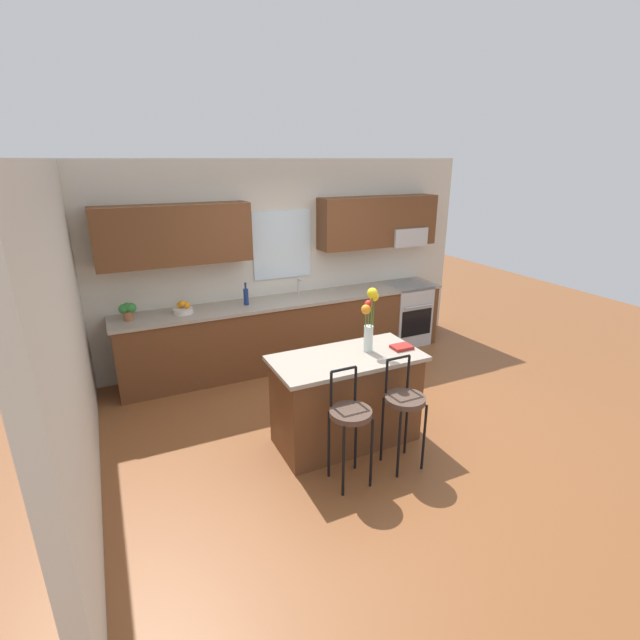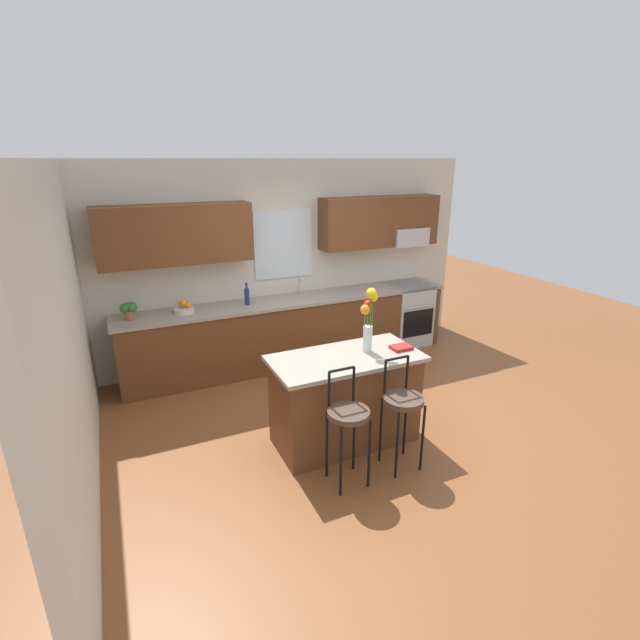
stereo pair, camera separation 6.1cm
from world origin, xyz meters
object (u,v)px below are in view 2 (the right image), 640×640
object	(u,v)px
flower_vase	(369,317)
bottle_olive_oil	(247,296)
cookbook	(401,347)
oven_range	(407,314)
kitchen_island	(345,399)
bar_stool_near	(348,418)
fruit_bowl_oranges	(184,309)
potted_plant_small	(129,309)
bar_stool_middle	(403,404)

from	to	relation	value
flower_vase	bottle_olive_oil	size ratio (longest dim) A/B	2.22
cookbook	flower_vase	bearing A→B (deg)	165.55
oven_range	cookbook	bearing A→B (deg)	-126.58
flower_vase	cookbook	bearing A→B (deg)	-14.45
kitchen_island	cookbook	xyz separation A→B (m)	(0.58, -0.06, 0.47)
bottle_olive_oil	bar_stool_near	bearing A→B (deg)	-87.58
fruit_bowl_oranges	potted_plant_small	world-z (taller)	potted_plant_small
bottle_olive_oil	bar_stool_middle	bearing A→B (deg)	-75.64
potted_plant_small	cookbook	bearing A→B (deg)	-41.00
oven_range	bar_stool_near	xyz separation A→B (m)	(-2.37, -2.55, 0.18)
bar_stool_middle	bottle_olive_oil	distance (m)	2.68
bottle_olive_oil	kitchen_island	bearing A→B (deg)	-79.14
oven_range	kitchen_island	distance (m)	2.88
kitchen_island	flower_vase	bearing A→B (deg)	4.96
bar_stool_near	fruit_bowl_oranges	distance (m)	2.75
oven_range	kitchen_island	bearing A→B (deg)	-136.66
bar_stool_near	potted_plant_small	distance (m)	3.01
flower_vase	oven_range	bearing A→B (deg)	46.64
oven_range	potted_plant_small	xyz separation A→B (m)	(-3.89, 0.02, 0.59)
bar_stool_near	bar_stool_middle	distance (m)	0.55
oven_range	cookbook	distance (m)	2.58
cookbook	bottle_olive_oil	world-z (taller)	bottle_olive_oil
flower_vase	kitchen_island	bearing A→B (deg)	-175.04
flower_vase	bar_stool_near	bearing A→B (deg)	-131.39
fruit_bowl_oranges	kitchen_island	bearing A→B (deg)	-59.60
bar_stool_near	cookbook	bearing A→B (deg)	30.74
oven_range	bottle_olive_oil	world-z (taller)	bottle_olive_oil
cookbook	bottle_olive_oil	distance (m)	2.28
flower_vase	potted_plant_small	distance (m)	2.85
cookbook	bottle_olive_oil	xyz separation A→B (m)	(-0.96, 2.06, 0.10)
kitchen_island	bar_stool_near	bearing A→B (deg)	-115.67
kitchen_island	bottle_olive_oil	xyz separation A→B (m)	(-0.38, 2.00, 0.57)
kitchen_island	bottle_olive_oil	distance (m)	2.11
fruit_bowl_oranges	oven_range	bearing A→B (deg)	-0.49
bar_stool_middle	flower_vase	size ratio (longest dim) A/B	1.61
flower_vase	cookbook	world-z (taller)	flower_vase
fruit_bowl_oranges	potted_plant_small	distance (m)	0.62
cookbook	fruit_bowl_oranges	xyz separation A→B (m)	(-1.75, 2.07, 0.03)
cookbook	bar_stool_near	bearing A→B (deg)	-149.26
kitchen_island	bar_stool_middle	xyz separation A→B (m)	(0.27, -0.57, 0.17)
flower_vase	fruit_bowl_oranges	world-z (taller)	flower_vase
oven_range	bar_stool_middle	distance (m)	3.13
bar_stool_middle	bar_stool_near	bearing A→B (deg)	180.00
bar_stool_middle	flower_vase	xyz separation A→B (m)	(-0.03, 0.59, 0.64)
oven_range	potted_plant_small	bearing A→B (deg)	179.64
oven_range	bar_stool_middle	size ratio (longest dim) A/B	0.88
oven_range	bottle_olive_oil	size ratio (longest dim) A/B	3.16
fruit_bowl_oranges	bottle_olive_oil	world-z (taller)	bottle_olive_oil
bar_stool_middle	fruit_bowl_oranges	world-z (taller)	fruit_bowl_oranges
bar_stool_near	oven_range	bearing A→B (deg)	47.09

